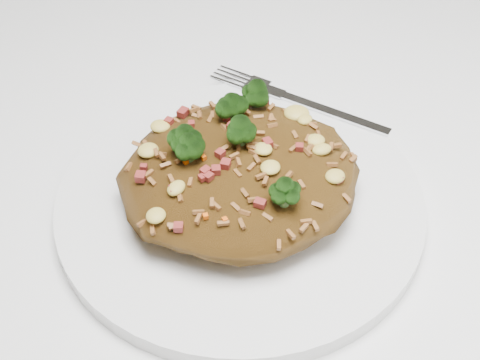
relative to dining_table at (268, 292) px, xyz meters
name	(u,v)px	position (x,y,z in m)	size (l,w,h in m)	color
dining_table	(268,292)	(0.00, 0.00, 0.00)	(1.20, 0.80, 0.75)	white
plate	(240,201)	(-0.02, 0.02, 0.10)	(0.26, 0.26, 0.01)	white
fried_rice	(240,166)	(-0.02, 0.02, 0.13)	(0.17, 0.15, 0.07)	brown
fork	(307,104)	(0.06, 0.10, 0.11)	(0.12, 0.13, 0.00)	silver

